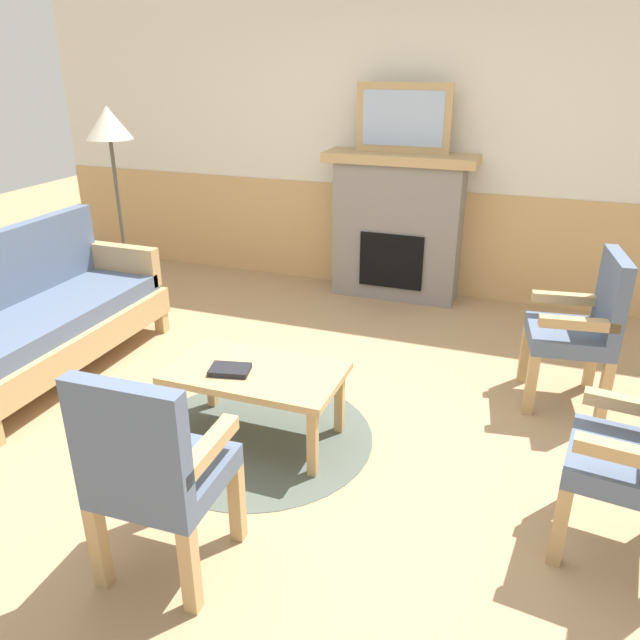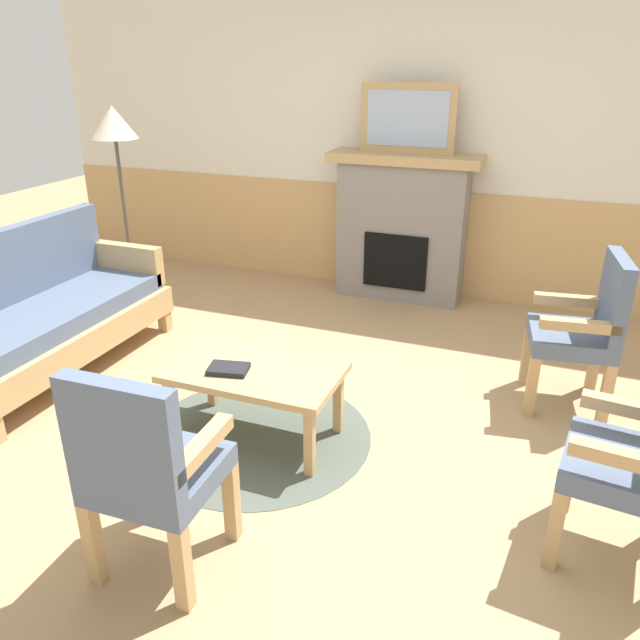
# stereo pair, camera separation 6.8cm
# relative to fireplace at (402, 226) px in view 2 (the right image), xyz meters

# --- Properties ---
(ground_plane) EXTENTS (14.00, 14.00, 0.00)m
(ground_plane) POSITION_rel_fireplace_xyz_m (0.00, -2.35, -0.65)
(ground_plane) COLOR tan
(wall_back) EXTENTS (7.20, 0.14, 2.70)m
(wall_back) POSITION_rel_fireplace_xyz_m (0.00, 0.25, 0.66)
(wall_back) COLOR silver
(wall_back) RESTS_ON ground_plane
(fireplace) EXTENTS (1.30, 0.44, 1.28)m
(fireplace) POSITION_rel_fireplace_xyz_m (0.00, 0.00, 0.00)
(fireplace) COLOR gray
(fireplace) RESTS_ON ground_plane
(framed_picture) EXTENTS (0.80, 0.04, 0.56)m
(framed_picture) POSITION_rel_fireplace_xyz_m (0.00, 0.00, 0.91)
(framed_picture) COLOR tan
(framed_picture) RESTS_ON fireplace
(couch) EXTENTS (0.70, 1.80, 0.98)m
(couch) POSITION_rel_fireplace_xyz_m (-1.90, -2.29, -0.26)
(couch) COLOR tan
(couch) RESTS_ON ground_plane
(coffee_table) EXTENTS (0.96, 0.56, 0.44)m
(coffee_table) POSITION_rel_fireplace_xyz_m (-0.19, -2.53, -0.27)
(coffee_table) COLOR tan
(coffee_table) RESTS_ON ground_plane
(round_rug) EXTENTS (1.32, 1.32, 0.01)m
(round_rug) POSITION_rel_fireplace_xyz_m (-0.19, -2.53, -0.65)
(round_rug) COLOR #4C564C
(round_rug) RESTS_ON ground_plane
(book_on_table) EXTENTS (0.24, 0.19, 0.03)m
(book_on_table) POSITION_rel_fireplace_xyz_m (-0.30, -2.61, -0.20)
(book_on_table) COLOR black
(book_on_table) RESTS_ON coffee_table
(armchair_near_fireplace) EXTENTS (0.54, 0.54, 0.98)m
(armchair_near_fireplace) POSITION_rel_fireplace_xyz_m (1.52, -1.48, -0.11)
(armchair_near_fireplace) COLOR tan
(armchair_near_fireplace) RESTS_ON ground_plane
(armchair_front_left) EXTENTS (0.49, 0.49, 0.98)m
(armchair_front_left) POSITION_rel_fireplace_xyz_m (-0.12, -3.59, -0.11)
(armchair_front_left) COLOR tan
(armchair_front_left) RESTS_ON ground_plane
(floor_lamp_by_couch) EXTENTS (0.36, 0.36, 1.68)m
(floor_lamp_by_couch) POSITION_rel_fireplace_xyz_m (-2.10, -1.09, 0.80)
(floor_lamp_by_couch) COLOR #332D28
(floor_lamp_by_couch) RESTS_ON ground_plane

